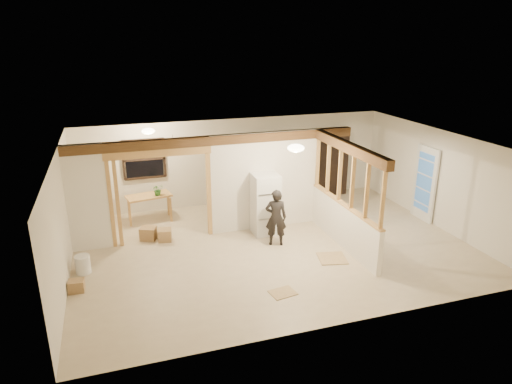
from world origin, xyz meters
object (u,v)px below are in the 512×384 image
object	(u,v)px
shop_vac	(100,212)
refrigerator	(265,204)
woman	(276,217)
bookshelf	(332,165)
work_table	(150,208)

from	to	relation	value
shop_vac	refrigerator	bearing A→B (deg)	-25.58
woman	shop_vac	size ratio (longest dim) A/B	2.18
woman	bookshelf	distance (m)	4.13
woman	bookshelf	world-z (taller)	bookshelf
work_table	bookshelf	world-z (taller)	bookshelf
work_table	refrigerator	bearing A→B (deg)	-43.29
woman	work_table	world-z (taller)	woman
work_table	shop_vac	world-z (taller)	work_table
woman	work_table	bearing A→B (deg)	-22.99
refrigerator	shop_vac	xyz separation A→B (m)	(-3.94, 1.89, -0.45)
shop_vac	bookshelf	world-z (taller)	bookshelf
work_table	shop_vac	distance (m)	1.27
woman	bookshelf	size ratio (longest dim) A/B	0.72
work_table	bookshelf	xyz separation A→B (m)	(5.61, 0.49, 0.59)
work_table	bookshelf	size ratio (longest dim) A/B	0.60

